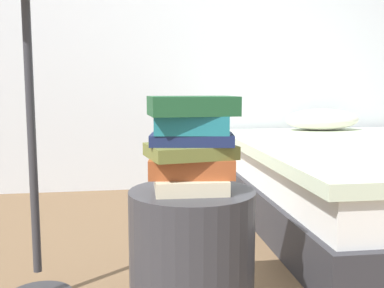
{
  "coord_description": "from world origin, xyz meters",
  "views": [
    {
      "loc": [
        -0.22,
        -1.41,
        0.78
      ],
      "look_at": [
        0.0,
        0.0,
        0.59
      ],
      "focal_mm": 41.58,
      "sensor_mm": 36.0,
      "label": 1
    }
  ],
  "objects": [
    {
      "name": "wall_back",
      "position": [
        0.0,
        2.0,
        1.3
      ],
      "size": [
        7.0,
        0.08,
        2.6
      ],
      "primitive_type": "cube",
      "color": "silver",
      "rests_on": "ground_plane"
    },
    {
      "name": "bed",
      "position": [
        1.23,
        0.91,
        0.23
      ],
      "size": [
        1.57,
        2.03,
        0.62
      ],
      "rotation": [
        0.0,
        0.0,
        -0.02
      ],
      "color": "#2D2D33",
      "rests_on": "ground_plane"
    },
    {
      "name": "book_forest",
      "position": [
        0.0,
        -0.01,
        0.72
      ],
      "size": [
        0.28,
        0.19,
        0.06
      ],
      "primitive_type": "cube",
      "rotation": [
        0.0,
        0.0,
        0.05
      ],
      "color": "#1E512D",
      "rests_on": "book_teal"
    },
    {
      "name": "book_navy",
      "position": [
        -0.0,
        0.0,
        0.61
      ],
      "size": [
        0.29,
        0.2,
        0.04
      ],
      "primitive_type": "cube",
      "rotation": [
        0.0,
        0.0,
        -0.17
      ],
      "color": "#19234C",
      "rests_on": "book_olive"
    },
    {
      "name": "side_table",
      "position": [
        0.0,
        0.0,
        0.22
      ],
      "size": [
        0.42,
        0.42,
        0.44
      ],
      "primitive_type": "cylinder",
      "color": "#333338",
      "rests_on": "ground_plane"
    },
    {
      "name": "book_olive",
      "position": [
        -0.01,
        0.01,
        0.57
      ],
      "size": [
        0.3,
        0.25,
        0.04
      ],
      "primitive_type": "cube",
      "rotation": [
        0.0,
        0.0,
        0.17
      ],
      "color": "olive",
      "rests_on": "book_rust"
    },
    {
      "name": "book_cream",
      "position": [
        -0.01,
        0.0,
        0.46
      ],
      "size": [
        0.24,
        0.22,
        0.05
      ],
      "primitive_type": "cube",
      "rotation": [
        0.0,
        0.0,
        -0.04
      ],
      "color": "beige",
      "rests_on": "side_table"
    },
    {
      "name": "book_teal",
      "position": [
        -0.0,
        0.01,
        0.66
      ],
      "size": [
        0.26,
        0.21,
        0.06
      ],
      "primitive_type": "cube",
      "rotation": [
        0.0,
        0.0,
        -0.15
      ],
      "color": "#1E727F",
      "rests_on": "book_navy"
    },
    {
      "name": "book_rust",
      "position": [
        -0.0,
        0.01,
        0.52
      ],
      "size": [
        0.29,
        0.21,
        0.06
      ],
      "primitive_type": "cube",
      "rotation": [
        0.0,
        0.0,
        -0.14
      ],
      "color": "#994723",
      "rests_on": "book_cream"
    }
  ]
}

